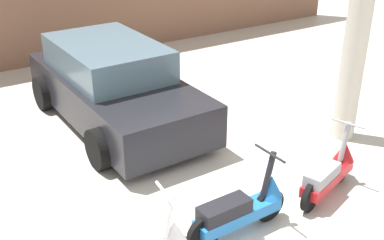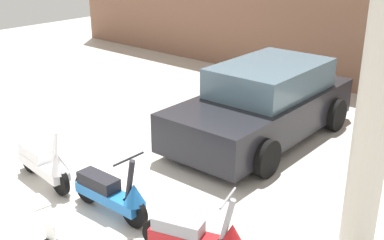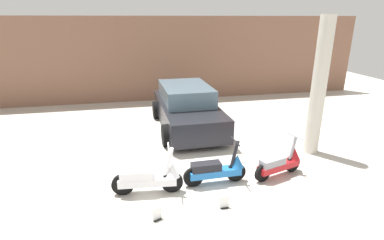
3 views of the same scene
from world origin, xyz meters
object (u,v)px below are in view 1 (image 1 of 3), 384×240
at_px(scooter_front_center, 330,172).
at_px(support_column_side, 357,32).
at_px(scooter_front_right, 242,208).
at_px(car_rear_left, 114,85).

distance_m(scooter_front_center, support_column_side, 2.40).
height_order(scooter_front_right, support_column_side, support_column_side).
bearing_deg(car_rear_left, scooter_front_center, 21.20).
relative_size(scooter_front_right, scooter_front_center, 1.09).
relative_size(scooter_front_center, car_rear_left, 0.31).
distance_m(scooter_front_center, car_rear_left, 4.12).
distance_m(scooter_front_right, support_column_side, 3.60).
bearing_deg(scooter_front_center, car_rear_left, 94.96).
distance_m(car_rear_left, support_column_side, 4.25).
xyz_separation_m(scooter_front_center, car_rear_left, (-1.55, 3.80, 0.35)).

